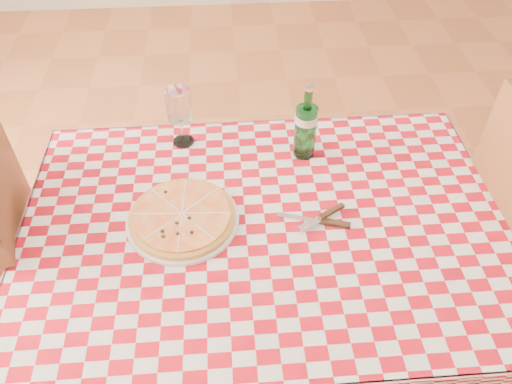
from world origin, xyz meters
TOP-DOWN VIEW (x-y plane):
  - dining_table at (0.00, 0.00)m, footprint 1.20×0.80m
  - tablecloth at (0.00, 0.00)m, footprint 1.30×0.90m
  - pizza_plate at (-0.22, 0.02)m, footprint 0.32×0.32m
  - water_bottle at (0.14, 0.28)m, footprint 0.07×0.07m
  - wine_glass at (-0.23, 0.36)m, footprint 0.10×0.10m
  - cutlery at (0.14, -0.01)m, footprint 0.24×0.21m

SIDE VIEW (x-z plane):
  - dining_table at x=0.00m, z-range 0.28..1.03m
  - tablecloth at x=0.00m, z-range 0.75..0.76m
  - cutlery at x=0.14m, z-range 0.76..0.78m
  - pizza_plate at x=-0.22m, z-range 0.76..0.80m
  - wine_glass at x=-0.23m, z-range 0.76..0.95m
  - water_bottle at x=0.14m, z-range 0.76..1.00m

